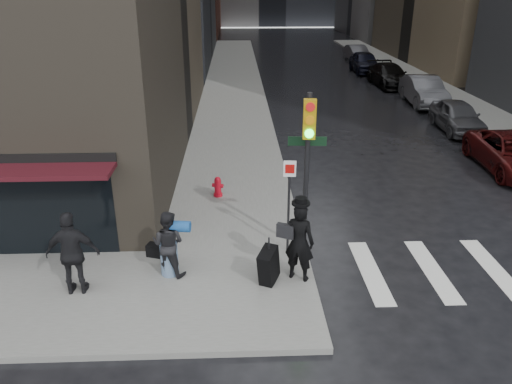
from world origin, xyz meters
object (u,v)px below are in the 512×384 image
parked_car_2 (424,91)px  parked_car_3 (389,75)px  man_greycoat (73,254)px  parked_car_5 (357,54)px  man_overcoat (293,246)px  fire_hydrant (218,187)px  parked_car_1 (457,116)px  traffic_light (306,154)px  parked_car_4 (365,62)px  man_jeans (168,243)px

parked_car_2 → parked_car_3: parked_car_2 is taller
man_greycoat → parked_car_5: 38.60m
man_overcoat → fire_hydrant: (-1.94, 5.12, -0.61)m
man_overcoat → parked_car_1: man_overcoat is taller
fire_hydrant → traffic_light: bearing=-58.5°
parked_car_1 → parked_car_3: (-0.12, 11.18, 0.01)m
parked_car_3 → parked_car_4: parked_car_4 is taller
man_jeans → traffic_light: (3.38, 0.93, 1.89)m
parked_car_2 → parked_car_3: size_ratio=0.97×
man_greycoat → traffic_light: 5.91m
traffic_light → parked_car_5: traffic_light is taller
fire_hydrant → man_greycoat: bearing=-119.4°
man_overcoat → man_jeans: (-2.98, 0.36, -0.07)m
man_jeans → parked_car_4: man_jeans is taller
man_greycoat → parked_car_3: bearing=-122.1°
fire_hydrant → parked_car_5: 32.40m
man_overcoat → parked_car_2: man_overcoat is taller
fire_hydrant → parked_car_1: size_ratio=0.16×
traffic_light → parked_car_2: size_ratio=0.85×
parked_car_4 → fire_hydrant: bearing=-112.1°
parked_car_1 → parked_car_5: size_ratio=1.00×
man_overcoat → parked_car_5: man_overcoat is taller
parked_car_1 → parked_car_4: parked_car_4 is taller
parked_car_4 → man_greycoat: bearing=-113.2°
parked_car_5 → traffic_light: bearing=-110.1°
man_overcoat → parked_car_3: bearing=-86.2°
man_overcoat → man_jeans: man_overcoat is taller
man_jeans → fire_hydrant: (1.03, 4.76, -0.54)m
man_jeans → parked_car_3: size_ratio=0.33×
parked_car_1 → parked_car_5: (0.21, 22.35, -0.02)m
man_overcoat → parked_car_2: size_ratio=0.44×
man_overcoat → parked_car_1: (9.44, 13.02, -0.33)m
man_overcoat → traffic_light: (0.41, 1.29, 1.82)m
man_overcoat → parked_car_2: (9.75, 18.61, -0.25)m
fire_hydrant → parked_car_4: bearing=66.2°
fire_hydrant → parked_car_4: 26.97m
fire_hydrant → parked_car_3: 22.15m
man_jeans → parked_car_4: bearing=-94.4°
man_overcoat → man_greycoat: 5.02m
parked_car_3 → parked_car_4: bearing=91.2°
parked_car_2 → man_jeans: bearing=-122.1°
man_overcoat → fire_hydrant: size_ratio=3.18×
traffic_light → parked_car_5: size_ratio=0.98×
man_greycoat → parked_car_1: 19.68m
parked_car_2 → parked_car_3: (-0.43, 5.59, -0.07)m
man_jeans → parked_car_2: size_ratio=0.34×
parked_car_3 → man_overcoat: bearing=-113.4°
fire_hydrant → parked_car_3: size_ratio=0.13×
parked_car_5 → parked_car_1: bearing=-95.5°
fire_hydrant → parked_car_5: (11.59, 30.25, 0.25)m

